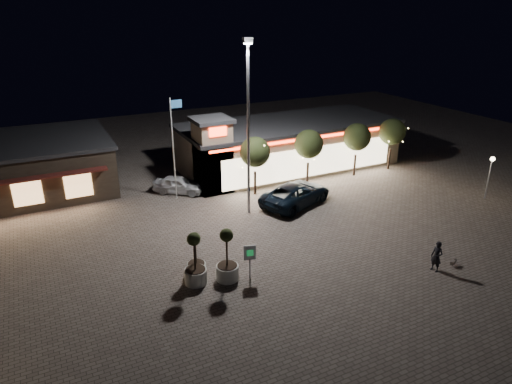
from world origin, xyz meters
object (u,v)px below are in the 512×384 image
white_sedan (179,185)px  planter_left (195,268)px  pickup_truck (296,194)px  planter_mid (227,264)px  pedestrian (437,257)px  valet_sign (250,256)px

white_sedan → planter_left: bearing=-155.7°
pickup_truck → planter_mid: planter_mid is taller
planter_mid → pickup_truck: bearing=39.5°
pickup_truck → white_sedan: 9.67m
planter_left → planter_mid: planter_mid is taller
planter_left → pickup_truck: bearing=33.1°
white_sedan → pedestrian: bearing=-114.1°
white_sedan → valet_sign: valet_sign is taller
white_sedan → valet_sign: (-0.30, -14.02, 0.74)m
pickup_truck → valet_sign: bearing=113.6°
planter_left → white_sedan: bearing=76.4°
pickup_truck → valet_sign: valet_sign is taller
planter_mid → pedestrian: bearing=-22.2°
white_sedan → valet_sign: size_ratio=2.02×
pedestrian → planter_mid: planter_mid is taller
pedestrian → planter_mid: size_ratio=0.59×
valet_sign → pedestrian: bearing=-22.2°
valet_sign → planter_left: bearing=162.5°
pedestrian → valet_sign: valet_sign is taller
planter_left → planter_mid: size_ratio=0.99×
pickup_truck → pedestrian: pedestrian is taller
white_sedan → planter_mid: planter_mid is taller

